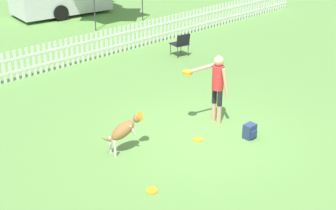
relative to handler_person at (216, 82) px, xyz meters
The scene contains 8 objects.
ground_plane 1.30m from the handler_person, 161.62° to the right, with size 240.00×240.00×0.00m, color #5B8C42.
handler_person is the anchor object (origin of this frame).
leaping_dog 2.57m from the handler_person, behind, with size 1.06×0.40×0.83m.
frisbee_near_handler 1.47m from the handler_person, 159.62° to the right, with size 0.22×0.22×0.02m.
frisbee_near_dog 3.42m from the handler_person, 159.52° to the right, with size 0.22×0.22×0.02m.
backpack_on_grass 1.41m from the handler_person, 91.46° to the right, with size 0.27×0.25×0.34m.
picket_fence 6.00m from the handler_person, 96.87° to the left, with size 25.27×0.04×0.92m.
folding_chair_blue_left 5.16m from the handler_person, 54.64° to the left, with size 0.60×0.61×0.80m.
Camera 1 is at (-7.12, -6.45, 5.10)m, focal length 50.00 mm.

